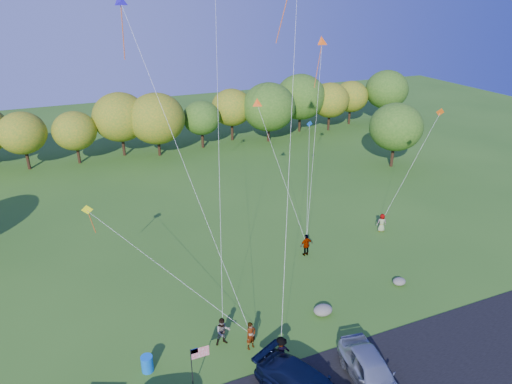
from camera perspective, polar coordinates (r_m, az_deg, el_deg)
ground at (r=27.98m, az=4.84°, el=-18.77°), size 140.00×140.00×0.00m
treeline at (r=56.50m, az=-13.13°, el=8.78°), size 77.19×26.95×8.19m
minivan_silver at (r=25.99m, az=14.22°, el=-20.92°), size 2.73×5.24×1.70m
flyer_a at (r=27.28m, az=-0.64°, el=-17.51°), size 0.74×0.60×1.77m
flyer_b at (r=27.58m, az=-4.16°, el=-17.00°), size 0.92×0.74×1.79m
flyer_c at (r=26.41m, az=3.10°, el=-19.22°), size 1.19×0.74×1.77m
flyer_d at (r=35.65m, az=6.31°, el=-6.60°), size 1.08×0.49×1.81m
flyer_e at (r=40.32m, az=15.45°, el=-3.72°), size 0.90×0.72×1.60m
trash_barrel at (r=26.93m, az=-13.44°, el=-20.15°), size 0.65×0.65×0.97m
flag_assembly at (r=24.60m, az=-7.41°, el=-19.87°), size 0.98×0.63×2.64m
boulder_near at (r=30.23m, az=8.37°, el=-14.39°), size 1.26×0.99×0.63m
boulder_far at (r=34.06m, az=17.47°, el=-10.62°), size 0.93×0.78×0.48m
kites_aloft at (r=32.11m, az=0.48°, el=21.90°), size 28.19×7.66×17.83m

